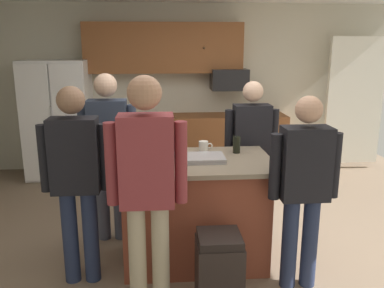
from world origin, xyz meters
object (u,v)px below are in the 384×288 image
(kitchen_island, at_px, (195,210))
(person_guest_by_door, at_px, (76,174))
(person_guest_right, at_px, (251,147))
(serving_tray, at_px, (199,158))
(person_elder_center, at_px, (304,182))
(glass_pilsner, at_px, (133,158))
(trash_bin, at_px, (219,272))
(microwave_over_range, at_px, (229,79))
(mug_blue_stoneware, at_px, (164,147))
(glass_dark_ale, at_px, (177,144))
(person_host_foreground, at_px, (109,146))
(refrigerator, at_px, (59,120))
(person_guest_left, at_px, (147,182))
(tumbler_amber, at_px, (161,161))
(mug_ceramic_white, at_px, (204,146))
(glass_short_whisky, at_px, (237,145))

(kitchen_island, height_order, person_guest_by_door, person_guest_by_door)
(person_guest_right, bearing_deg, serving_tray, 2.70)
(kitchen_island, relative_size, person_elder_center, 0.87)
(glass_pilsner, height_order, trash_bin, glass_pilsner)
(microwave_over_range, height_order, mug_blue_stoneware, microwave_over_range)
(microwave_over_range, xyz_separation_m, glass_dark_ale, (-0.92, -2.49, -0.40))
(person_guest_by_door, bearing_deg, person_guest_right, 13.38)
(person_host_foreground, relative_size, glass_pilsner, 11.83)
(microwave_over_range, relative_size, kitchen_island, 0.40)
(mug_blue_stoneware, bearing_deg, glass_pilsner, -119.75)
(refrigerator, distance_m, person_guest_left, 3.69)
(person_guest_by_door, distance_m, tumbler_amber, 0.69)
(refrigerator, height_order, tumbler_amber, refrigerator)
(refrigerator, bearing_deg, person_guest_by_door, -74.09)
(mug_ceramic_white, xyz_separation_m, serving_tray, (-0.07, -0.29, -0.03))
(mug_ceramic_white, bearing_deg, glass_pilsner, -146.03)
(mug_blue_stoneware, distance_m, trash_bin, 1.32)
(refrigerator, relative_size, serving_tray, 4.00)
(microwave_over_range, distance_m, mug_blue_stoneware, 2.73)
(person_elder_center, relative_size, mug_ceramic_white, 12.07)
(microwave_over_range, distance_m, kitchen_island, 3.04)
(person_guest_left, height_order, trash_bin, person_guest_left)
(person_guest_by_door, distance_m, glass_dark_ale, 1.02)
(tumbler_amber, bearing_deg, person_guest_by_door, -176.34)
(person_elder_center, bearing_deg, person_host_foreground, -0.37)
(person_guest_by_door, relative_size, glass_short_whisky, 10.58)
(serving_tray, bearing_deg, person_host_foreground, 148.87)
(refrigerator, xyz_separation_m, mug_blue_stoneware, (1.55, -2.37, 0.14))
(microwave_over_range, distance_m, person_guest_by_door, 3.56)
(glass_pilsner, height_order, tumbler_amber, glass_pilsner)
(tumbler_amber, relative_size, glass_dark_ale, 0.86)
(refrigerator, distance_m, mug_ceramic_white, 3.08)
(refrigerator, distance_m, person_guest_by_door, 3.05)
(mug_ceramic_white, bearing_deg, microwave_over_range, 75.14)
(microwave_over_range, distance_m, person_guest_right, 2.22)
(person_guest_right, xyz_separation_m, person_guest_by_door, (-1.64, -0.89, 0.04))
(kitchen_island, height_order, glass_short_whisky, glass_short_whisky)
(person_guest_by_door, height_order, serving_tray, person_guest_by_door)
(refrigerator, xyz_separation_m, glass_short_whisky, (2.24, -2.46, 0.18))
(person_elder_center, height_order, tumbler_amber, person_elder_center)
(person_guest_left, height_order, mug_blue_stoneware, person_guest_left)
(refrigerator, xyz_separation_m, person_guest_right, (2.48, -2.04, 0.05))
(refrigerator, distance_m, trash_bin, 3.95)
(serving_tray, bearing_deg, glass_short_whisky, 31.21)
(person_guest_right, xyz_separation_m, mug_blue_stoneware, (-0.92, -0.33, 0.10))
(microwave_over_range, height_order, person_guest_right, person_guest_right)
(person_host_foreground, distance_m, person_guest_by_door, 0.79)
(mug_blue_stoneware, relative_size, glass_short_whisky, 0.85)
(person_host_foreground, relative_size, serving_tray, 3.89)
(person_guest_right, distance_m, mug_ceramic_white, 0.65)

